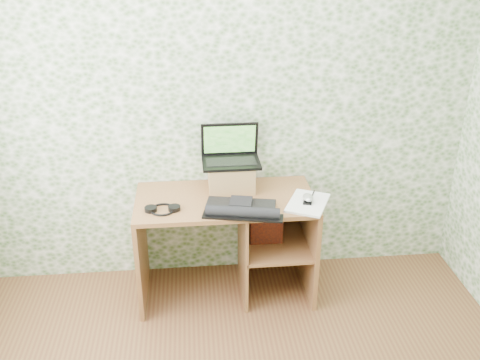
{
  "coord_description": "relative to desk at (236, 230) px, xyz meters",
  "views": [
    {
      "loc": [
        -0.21,
        -1.73,
        2.39
      ],
      "look_at": [
        0.1,
        1.39,
        0.9
      ],
      "focal_mm": 40.0,
      "sensor_mm": 36.0,
      "label": 1
    }
  ],
  "objects": [
    {
      "name": "notepad",
      "position": [
        0.45,
        -0.17,
        0.28
      ],
      "size": [
        0.35,
        0.4,
        0.02
      ],
      "primitive_type": "cube",
      "rotation": [
        0.0,
        0.0,
        -0.44
      ],
      "color": "white",
      "rests_on": "desk"
    },
    {
      "name": "laptop",
      "position": [
        -0.03,
        0.16,
        0.52
      ],
      "size": [
        0.39,
        0.28,
        0.26
      ],
      "rotation": [
        0.0,
        0.0,
        0.01
      ],
      "color": "black",
      "rests_on": "riser"
    },
    {
      "name": "desk",
      "position": [
        0.0,
        0.0,
        0.0
      ],
      "size": [
        1.2,
        0.6,
        0.75
      ],
      "color": "brown",
      "rests_on": "floor"
    },
    {
      "name": "pen",
      "position": [
        0.5,
        -0.08,
        0.29
      ],
      "size": [
        0.06,
        0.13,
        0.01
      ],
      "primitive_type": "cylinder",
      "rotation": [
        1.57,
        0.0,
        -0.42
      ],
      "color": "black",
      "rests_on": "notepad"
    },
    {
      "name": "mouse",
      "position": [
        0.46,
        -0.16,
        0.3
      ],
      "size": [
        0.1,
        0.12,
        0.04
      ],
      "primitive_type": "ellipsoid",
      "rotation": [
        0.0,
        0.0,
        -0.3
      ],
      "color": "#B9B9BB",
      "rests_on": "notepad"
    },
    {
      "name": "headphones",
      "position": [
        -0.49,
        -0.16,
        0.28
      ],
      "size": [
        0.23,
        0.17,
        0.03
      ],
      "rotation": [
        0.0,
        0.0,
        -0.01
      ],
      "color": "black",
      "rests_on": "desk"
    },
    {
      "name": "wall_back",
      "position": [
        -0.08,
        0.28,
        0.82
      ],
      "size": [
        3.5,
        0.0,
        3.5
      ],
      "primitive_type": "plane",
      "rotation": [
        1.57,
        0.0,
        0.0
      ],
      "color": "white",
      "rests_on": "ground"
    },
    {
      "name": "keyboard",
      "position": [
        0.01,
        -0.23,
        0.29
      ],
      "size": [
        0.51,
        0.35,
        0.07
      ],
      "rotation": [
        0.0,
        0.0,
        -0.21
      ],
      "color": "black",
      "rests_on": "desk"
    },
    {
      "name": "riser",
      "position": [
        -0.03,
        0.12,
        0.36
      ],
      "size": [
        0.31,
        0.26,
        0.19
      ],
      "primitive_type": "cube",
      "rotation": [
        0.0,
        0.0,
        0.01
      ],
      "color": "olive",
      "rests_on": "desk"
    },
    {
      "name": "red_box",
      "position": [
        0.21,
        -0.03,
        0.04
      ],
      "size": [
        0.23,
        0.08,
        0.27
      ],
      "primitive_type": "cube",
      "rotation": [
        0.0,
        0.0,
        -0.02
      ],
      "color": "maroon",
      "rests_on": "desk"
    }
  ]
}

